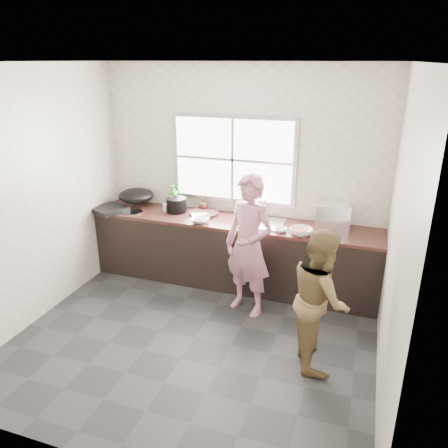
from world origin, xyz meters
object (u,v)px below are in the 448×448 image
(bowl_crabs, at_px, (301,232))
(bottle_brown_short, at_px, (203,205))
(pot_lid_right, at_px, (179,207))
(bottle_green, at_px, (174,196))
(glass_jar, at_px, (165,207))
(burner, at_px, (109,209))
(black_pot, at_px, (177,205))
(wok, at_px, (136,196))
(person_side, at_px, (320,298))
(plate_food, at_px, (179,210))
(bowl_mince, at_px, (200,220))
(dish_rack, at_px, (331,216))
(cutting_board, at_px, (204,213))
(woman, at_px, (249,250))
(bowl_held, at_px, (281,229))
(bottle_brown_tall, at_px, (172,204))
(pot_lid_left, at_px, (133,212))

(bowl_crabs, bearing_deg, bottle_brown_short, 162.00)
(pot_lid_right, bearing_deg, bottle_green, 180.00)
(glass_jar, xyz_separation_m, burner, (-0.68, -0.26, -0.02))
(black_pot, height_order, wok, wok)
(bottle_brown_short, bearing_deg, person_side, -40.41)
(bowl_crabs, relative_size, glass_jar, 2.23)
(plate_food, distance_m, pot_lid_right, 0.13)
(bottle_brown_short, bearing_deg, bowl_mince, -74.31)
(plate_food, relative_size, dish_rack, 0.48)
(wok, bearing_deg, glass_jar, -6.20)
(cutting_board, relative_size, plate_food, 1.93)
(black_pot, bearing_deg, wok, 176.88)
(woman, height_order, bowl_held, woman)
(bowl_mince, relative_size, glass_jar, 2.42)
(bottle_brown_tall, xyz_separation_m, bottle_brown_short, (0.40, 0.13, -0.01))
(bowl_crabs, bearing_deg, bowl_mince, 180.00)
(bottle_green, xyz_separation_m, pot_lid_right, (0.07, 0.00, -0.15))
(cutting_board, bearing_deg, bottle_brown_short, 114.27)
(cutting_board, height_order, glass_jar, glass_jar)
(bottle_green, relative_size, burner, 0.81)
(pot_lid_right, bearing_deg, glass_jar, -122.85)
(bowl_mince, bearing_deg, bowl_held, 1.37)
(cutting_board, relative_size, glass_jar, 4.04)
(cutting_board, relative_size, pot_lid_right, 1.47)
(bowl_mince, bearing_deg, pot_lid_right, 137.21)
(woman, height_order, bowl_crabs, woman)
(plate_food, bearing_deg, bottle_brown_tall, -172.98)
(cutting_board, xyz_separation_m, plate_food, (-0.38, 0.04, -0.01))
(pot_lid_right, bearing_deg, burner, -151.05)
(bowl_crabs, xyz_separation_m, bottle_brown_short, (-1.35, 0.44, 0.04))
(person_side, relative_size, pot_lid_left, 5.34)
(cutting_board, bearing_deg, bowl_held, -13.92)
(bottle_brown_tall, bearing_deg, bottle_brown_short, 18.13)
(bottle_brown_tall, bearing_deg, pot_lid_right, 71.48)
(bowl_crabs, distance_m, wok, 2.30)
(cutting_board, bearing_deg, plate_food, 174.30)
(bowl_mince, xyz_separation_m, glass_jar, (-0.59, 0.26, 0.02))
(pot_lid_right, bearing_deg, bowl_mince, -42.79)
(cutting_board, relative_size, pot_lid_left, 1.47)
(dish_rack, bearing_deg, bottle_green, 164.35)
(person_side, xyz_separation_m, bottle_green, (-2.14, 1.46, 0.35))
(woman, relative_size, person_side, 1.12)
(black_pot, relative_size, glass_jar, 2.81)
(dish_rack, bearing_deg, bottle_brown_tall, 167.94)
(plate_food, relative_size, pot_lid_right, 0.76)
(black_pot, relative_size, bottle_brown_short, 1.73)
(woman, relative_size, glass_jar, 16.40)
(bottle_brown_tall, relative_size, bottle_brown_short, 1.18)
(person_side, height_order, burner, person_side)
(bowl_held, xyz_separation_m, dish_rack, (0.52, 0.32, 0.12))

